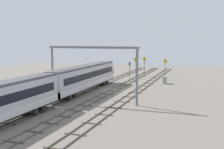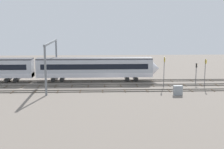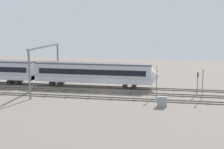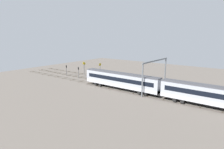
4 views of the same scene
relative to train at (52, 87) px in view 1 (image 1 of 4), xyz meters
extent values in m
plane|color=slate|center=(15.36, -4.64, -2.66)|extent=(105.13, 105.13, 0.00)
cube|color=#59544C|center=(15.36, -10.00, -2.58)|extent=(89.13, 0.07, 0.16)
cube|color=#59544C|center=(15.36, -8.56, -2.58)|extent=(89.13, 0.07, 0.16)
cube|color=#473828|center=(-15.02, -9.28, -2.62)|extent=(0.24, 2.40, 0.08)
cube|color=#473828|center=(-10.97, -9.28, -2.62)|extent=(0.24, 2.40, 0.08)
cube|color=#473828|center=(-6.92, -9.28, -2.62)|extent=(0.24, 2.40, 0.08)
cube|color=#473828|center=(-2.87, -9.28, -2.62)|extent=(0.24, 2.40, 0.08)
cube|color=#473828|center=(1.18, -9.28, -2.62)|extent=(0.24, 2.40, 0.08)
cube|color=#473828|center=(5.23, -9.28, -2.62)|extent=(0.24, 2.40, 0.08)
cube|color=#473828|center=(9.29, -9.28, -2.62)|extent=(0.24, 2.40, 0.08)
cube|color=#473828|center=(13.34, -9.28, -2.62)|extent=(0.24, 2.40, 0.08)
cube|color=#473828|center=(17.39, -9.28, -2.62)|extent=(0.24, 2.40, 0.08)
cube|color=#473828|center=(21.44, -9.28, -2.62)|extent=(0.24, 2.40, 0.08)
cube|color=#473828|center=(25.49, -9.28, -2.62)|extent=(0.24, 2.40, 0.08)
cube|color=#473828|center=(29.54, -9.28, -2.62)|extent=(0.24, 2.40, 0.08)
cube|color=#473828|center=(33.59, -9.28, -2.62)|extent=(0.24, 2.40, 0.08)
cube|color=#473828|center=(37.65, -9.28, -2.62)|extent=(0.24, 2.40, 0.08)
cube|color=#473828|center=(41.70, -9.28, -2.62)|extent=(0.24, 2.40, 0.08)
cube|color=#473828|center=(45.75, -9.28, -2.62)|extent=(0.24, 2.40, 0.08)
cube|color=#473828|center=(49.80, -9.28, -2.62)|extent=(0.24, 2.40, 0.08)
cube|color=#473828|center=(53.85, -9.28, -2.62)|extent=(0.24, 2.40, 0.08)
cube|color=#473828|center=(57.90, -9.28, -2.62)|extent=(0.24, 2.40, 0.08)
cube|color=#59544C|center=(15.36, -5.36, -2.58)|extent=(89.13, 0.07, 0.16)
cube|color=#59544C|center=(15.36, -3.92, -2.58)|extent=(89.13, 0.07, 0.16)
cube|color=#473828|center=(-14.88, -4.64, -2.62)|extent=(0.24, 2.40, 0.08)
cube|color=#473828|center=(-11.69, -4.64, -2.62)|extent=(0.24, 2.40, 0.08)
cube|color=#473828|center=(-8.51, -4.64, -2.62)|extent=(0.24, 2.40, 0.08)
cube|color=#473828|center=(-5.33, -4.64, -2.62)|extent=(0.24, 2.40, 0.08)
cube|color=#473828|center=(-2.14, -4.64, -2.62)|extent=(0.24, 2.40, 0.08)
cube|color=#473828|center=(1.04, -4.64, -2.62)|extent=(0.24, 2.40, 0.08)
cube|color=#473828|center=(4.22, -4.64, -2.62)|extent=(0.24, 2.40, 0.08)
cube|color=#473828|center=(7.40, -4.64, -2.62)|extent=(0.24, 2.40, 0.08)
cube|color=#473828|center=(10.59, -4.64, -2.62)|extent=(0.24, 2.40, 0.08)
cube|color=#473828|center=(13.77, -4.64, -2.62)|extent=(0.24, 2.40, 0.08)
cube|color=#473828|center=(16.95, -4.64, -2.62)|extent=(0.24, 2.40, 0.08)
cube|color=#473828|center=(20.14, -4.64, -2.62)|extent=(0.24, 2.40, 0.08)
cube|color=#473828|center=(23.32, -4.64, -2.62)|extent=(0.24, 2.40, 0.08)
cube|color=#473828|center=(26.50, -4.64, -2.62)|extent=(0.24, 2.40, 0.08)
cube|color=#473828|center=(29.69, -4.64, -2.62)|extent=(0.24, 2.40, 0.08)
cube|color=#473828|center=(32.87, -4.64, -2.62)|extent=(0.24, 2.40, 0.08)
cube|color=#473828|center=(36.05, -4.64, -2.62)|extent=(0.24, 2.40, 0.08)
cube|color=#473828|center=(39.24, -4.64, -2.62)|extent=(0.24, 2.40, 0.08)
cube|color=#473828|center=(42.42, -4.64, -2.62)|extent=(0.24, 2.40, 0.08)
cube|color=#473828|center=(45.60, -4.64, -2.62)|extent=(0.24, 2.40, 0.08)
cube|color=#473828|center=(48.79, -4.64, -2.62)|extent=(0.24, 2.40, 0.08)
cube|color=#473828|center=(51.97, -4.64, -2.62)|extent=(0.24, 2.40, 0.08)
cube|color=#473828|center=(55.15, -4.64, -2.62)|extent=(0.24, 2.40, 0.08)
cube|color=#473828|center=(58.34, -4.64, -2.62)|extent=(0.24, 2.40, 0.08)
cube|color=#59544C|center=(15.36, -0.72, -2.58)|extent=(89.13, 0.07, 0.16)
cube|color=#59544C|center=(15.36, 0.72, -2.58)|extent=(89.13, 0.07, 0.16)
cube|color=#473828|center=(-10.10, 0.00, -2.62)|extent=(0.24, 2.40, 0.08)
cube|color=#473828|center=(-5.86, 0.00, -2.62)|extent=(0.24, 2.40, 0.08)
cube|color=#473828|center=(-1.61, 0.00, -2.62)|extent=(0.24, 2.40, 0.08)
cube|color=#473828|center=(2.63, 0.00, -2.62)|extent=(0.24, 2.40, 0.08)
cube|color=#473828|center=(6.87, 0.00, -2.62)|extent=(0.24, 2.40, 0.08)
cube|color=#473828|center=(11.12, 0.00, -2.62)|extent=(0.24, 2.40, 0.08)
cube|color=#473828|center=(15.36, 0.00, -2.62)|extent=(0.24, 2.40, 0.08)
cube|color=#473828|center=(19.61, 0.00, -2.62)|extent=(0.24, 2.40, 0.08)
cube|color=#473828|center=(23.85, 0.00, -2.62)|extent=(0.24, 2.40, 0.08)
cube|color=#473828|center=(28.10, 0.00, -2.62)|extent=(0.24, 2.40, 0.08)
cube|color=#473828|center=(32.34, 0.00, -2.62)|extent=(0.24, 2.40, 0.08)
cube|color=#473828|center=(36.58, 0.00, -2.62)|extent=(0.24, 2.40, 0.08)
cube|color=#473828|center=(40.83, 0.00, -2.62)|extent=(0.24, 2.40, 0.08)
cube|color=#473828|center=(45.07, 0.00, -2.62)|extent=(0.24, 2.40, 0.08)
cube|color=#473828|center=(49.32, 0.00, -2.62)|extent=(0.24, 2.40, 0.08)
cube|color=#473828|center=(53.56, 0.00, -2.62)|extent=(0.24, 2.40, 0.08)
cube|color=#473828|center=(57.81, 0.00, -2.62)|extent=(0.24, 2.40, 0.08)
cube|color=#B7BCC6|center=(11.80, 0.00, 0.20)|extent=(24.00, 2.90, 3.60)
cube|color=silver|center=(11.80, 0.00, -1.15)|extent=(24.00, 2.94, 0.90)
cube|color=#4C4C51|center=(11.80, 0.00, 2.15)|extent=(24.00, 2.50, 0.30)
cube|color=black|center=(11.80, -1.46, 0.63)|extent=(22.00, 0.04, 1.10)
cube|color=black|center=(11.80, 1.46, 0.63)|extent=(22.00, 0.04, 1.10)
cylinder|color=black|center=(3.22, 0.00, -2.05)|extent=(0.90, 2.70, 0.90)
cylinder|color=black|center=(5.02, 0.00, -2.05)|extent=(0.90, 2.70, 0.90)
cylinder|color=black|center=(18.58, 0.00, -2.05)|extent=(0.90, 2.70, 0.90)
cylinder|color=black|center=(20.38, 0.00, -2.05)|extent=(0.90, 2.70, 0.90)
cylinder|color=black|center=(-6.22, 0.00, -2.05)|extent=(0.90, 2.70, 0.90)
cylinder|color=black|center=(-4.42, 0.00, -2.05)|extent=(0.90, 2.70, 0.90)
cone|color=silver|center=(24.60, 0.00, 0.02)|extent=(1.60, 3.24, 3.24)
cylinder|color=slate|center=(3.63, -12.04, 1.54)|extent=(0.36, 0.36, 8.39)
cylinder|color=slate|center=(3.63, 2.12, 1.54)|extent=(0.36, 0.36, 8.39)
cube|color=slate|center=(3.63, -4.96, 5.91)|extent=(0.40, 14.76, 0.35)
cylinder|color=#4C4C51|center=(32.95, -6.58, 0.03)|extent=(0.12, 0.12, 5.38)
cylinder|color=yellow|center=(32.99, -6.58, 2.30)|extent=(0.05, 0.94, 0.94)
cube|color=black|center=(33.02, -6.58, 2.30)|extent=(0.02, 0.42, 0.12)
cylinder|color=#4C4C51|center=(37.98, -11.04, -0.34)|extent=(0.12, 0.12, 4.63)
cylinder|color=yellow|center=(38.02, -11.04, 1.51)|extent=(0.05, 1.02, 1.02)
cube|color=black|center=(38.05, -11.04, 1.51)|extent=(0.02, 0.46, 0.12)
cylinder|color=#4C4C51|center=(25.08, -6.39, 0.24)|extent=(0.12, 0.12, 5.80)
cylinder|color=yellow|center=(25.12, -6.39, 2.68)|extent=(0.05, 1.03, 1.03)
cube|color=black|center=(25.15, -6.39, 2.68)|extent=(0.02, 0.46, 0.12)
cylinder|color=#4C4C51|center=(39.17, -3.01, -1.04)|extent=(0.14, 0.14, 3.23)
cube|color=black|center=(39.17, -3.01, 1.02)|extent=(0.20, 0.32, 0.90)
sphere|color=yellow|center=(39.28, -3.01, 1.22)|extent=(0.20, 0.20, 0.20)
sphere|color=#262626|center=(39.28, -3.01, 0.83)|extent=(0.20, 0.20, 0.20)
cylinder|color=#4C4C51|center=(32.39, -2.91, -1.04)|extent=(0.14, 0.14, 3.23)
cube|color=black|center=(32.39, -2.91, 1.02)|extent=(0.20, 0.32, 0.90)
sphere|color=yellow|center=(32.50, -2.91, 1.22)|extent=(0.20, 0.20, 0.20)
sphere|color=#262626|center=(32.50, -2.91, 0.82)|extent=(0.20, 0.20, 0.20)
cube|color=gray|center=(26.27, -12.77, -1.83)|extent=(1.54, 0.62, 1.66)
cube|color=#333333|center=(27.05, -12.77, -1.58)|extent=(0.02, 0.44, 0.24)
camera|label=1|loc=(-36.04, -21.98, 7.05)|focal=44.99mm
camera|label=2|loc=(12.74, -65.26, 10.40)|focal=50.68mm
camera|label=3|loc=(27.48, -62.86, 11.01)|focal=51.56mm
camera|label=4|loc=(-19.65, 44.53, 12.82)|focal=31.50mm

